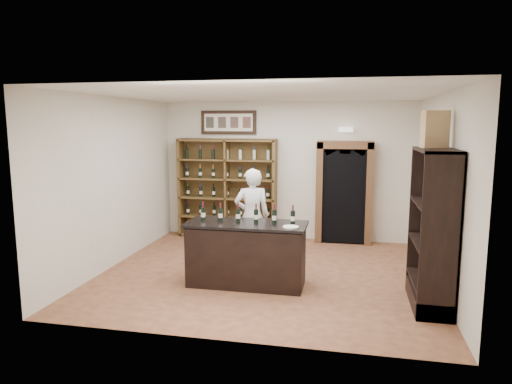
% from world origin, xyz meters
% --- Properties ---
extents(floor, '(5.50, 5.50, 0.00)m').
position_xyz_m(floor, '(0.00, 0.00, 0.00)').
color(floor, '#97643C').
rests_on(floor, ground).
extents(ceiling, '(5.50, 5.50, 0.00)m').
position_xyz_m(ceiling, '(0.00, 0.00, 3.00)').
color(ceiling, white).
rests_on(ceiling, wall_back).
extents(wall_back, '(5.50, 0.04, 3.00)m').
position_xyz_m(wall_back, '(0.00, 2.50, 1.50)').
color(wall_back, silver).
rests_on(wall_back, ground).
extents(wall_left, '(0.04, 5.00, 3.00)m').
position_xyz_m(wall_left, '(-2.75, 0.00, 1.50)').
color(wall_left, silver).
rests_on(wall_left, ground).
extents(wall_right, '(0.04, 5.00, 3.00)m').
position_xyz_m(wall_right, '(2.75, 0.00, 1.50)').
color(wall_right, silver).
rests_on(wall_right, ground).
extents(wine_shelf, '(2.20, 0.38, 2.20)m').
position_xyz_m(wine_shelf, '(-1.30, 2.33, 1.10)').
color(wine_shelf, brown).
rests_on(wine_shelf, ground).
extents(framed_picture, '(1.25, 0.04, 0.52)m').
position_xyz_m(framed_picture, '(-1.30, 2.47, 2.55)').
color(framed_picture, black).
rests_on(framed_picture, wall_back).
extents(arched_doorway, '(1.17, 0.35, 2.17)m').
position_xyz_m(arched_doorway, '(1.25, 2.33, 1.14)').
color(arched_doorway, black).
rests_on(arched_doorway, ground).
extents(emergency_light, '(0.30, 0.10, 0.10)m').
position_xyz_m(emergency_light, '(1.25, 2.42, 2.40)').
color(emergency_light, white).
rests_on(emergency_light, wall_back).
extents(tasting_counter, '(1.88, 0.78, 1.00)m').
position_xyz_m(tasting_counter, '(-0.20, -0.60, 0.49)').
color(tasting_counter, black).
rests_on(tasting_counter, ground).
extents(counter_bottle_0, '(0.07, 0.07, 0.30)m').
position_xyz_m(counter_bottle_0, '(-0.92, -0.55, 1.11)').
color(counter_bottle_0, black).
rests_on(counter_bottle_0, tasting_counter).
extents(counter_bottle_1, '(0.07, 0.07, 0.30)m').
position_xyz_m(counter_bottle_1, '(-0.63, -0.55, 1.11)').
color(counter_bottle_1, black).
rests_on(counter_bottle_1, tasting_counter).
extents(counter_bottle_2, '(0.07, 0.07, 0.30)m').
position_xyz_m(counter_bottle_2, '(-0.34, -0.55, 1.11)').
color(counter_bottle_2, black).
rests_on(counter_bottle_2, tasting_counter).
extents(counter_bottle_3, '(0.07, 0.07, 0.30)m').
position_xyz_m(counter_bottle_3, '(-0.06, -0.55, 1.11)').
color(counter_bottle_3, black).
rests_on(counter_bottle_3, tasting_counter).
extents(counter_bottle_4, '(0.07, 0.07, 0.30)m').
position_xyz_m(counter_bottle_4, '(0.23, -0.55, 1.11)').
color(counter_bottle_4, black).
rests_on(counter_bottle_4, tasting_counter).
extents(counter_bottle_5, '(0.07, 0.07, 0.30)m').
position_xyz_m(counter_bottle_5, '(0.52, -0.55, 1.11)').
color(counter_bottle_5, black).
rests_on(counter_bottle_5, tasting_counter).
extents(side_cabinet, '(0.48, 1.20, 2.20)m').
position_xyz_m(side_cabinet, '(2.52, -0.90, 0.75)').
color(side_cabinet, black).
rests_on(side_cabinet, ground).
extents(shopkeeper, '(0.73, 0.59, 1.74)m').
position_xyz_m(shopkeeper, '(-0.35, 0.51, 0.87)').
color(shopkeeper, white).
rests_on(shopkeeper, ground).
extents(plate, '(0.24, 0.24, 0.02)m').
position_xyz_m(plate, '(0.52, -0.79, 1.01)').
color(plate, white).
rests_on(plate, tasting_counter).
extents(wine_crate, '(0.39, 0.26, 0.51)m').
position_xyz_m(wine_crate, '(2.49, -0.65, 2.46)').
color(wine_crate, tan).
rests_on(wine_crate, side_cabinet).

